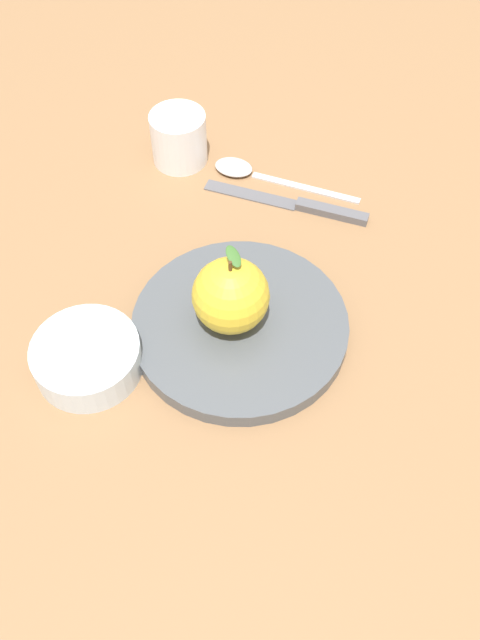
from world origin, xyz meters
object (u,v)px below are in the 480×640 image
Objects in this scene: apple at (231,296)px; spoon at (250,172)px; dinner_plate at (240,325)px; side_bowl at (86,356)px; knife at (300,205)px; cup at (179,136)px.

apple is 0.25m from spoon.
dinner_plate is 2.47× the size of apple.
dinner_plate is 1.20× the size of spoon.
knife is (0.28, -0.14, -0.02)m from side_bowl.
cup reaches higher than dinner_plate.
cup is 0.18m from knife.
cup is (0.24, 0.14, -0.02)m from apple.
knife is (-0.04, -0.17, -0.03)m from cup.
side_bowl is at bearing 125.72° from apple.
side_bowl is (-0.09, 0.12, -0.04)m from apple.
cup is at bearing 31.44° from apple.
cup reaches higher than side_bowl.
cup is 0.10m from spoon.
dinner_plate reaches higher than spoon.
spoon is (0.23, 0.06, -0.01)m from dinner_plate.
cup is 0.34× the size of knife.
dinner_plate is 0.20m from knife.
cup is at bearing 4.23° from side_bowl.
knife is 0.08m from spoon.
spoon reaches higher than knife.
side_bowl is at bearing 153.07° from knife.
dinner_plate is at bearing -88.32° from apple.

